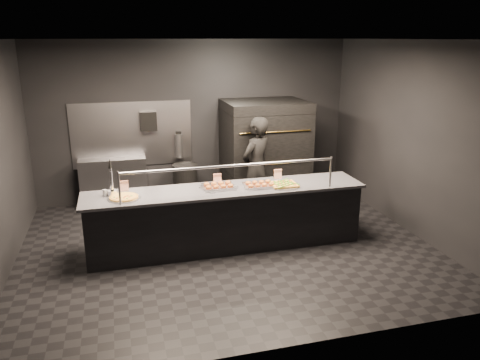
{
  "coord_description": "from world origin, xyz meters",
  "views": [
    {
      "loc": [
        -1.48,
        -6.3,
        3.02
      ],
      "look_at": [
        0.26,
        0.2,
        0.97
      ],
      "focal_mm": 35.0,
      "sensor_mm": 36.0,
      "label": 1
    }
  ],
  "objects_px": {
    "pizza_oven": "(264,151)",
    "round_pizza": "(124,197)",
    "worker": "(256,168)",
    "square_pizza": "(283,185)",
    "slider_tray_b": "(260,185)",
    "beer_tap": "(112,185)",
    "trash_bin": "(185,184)",
    "fire_extinguisher": "(179,145)",
    "slider_tray_a": "(219,186)",
    "prep_shelf": "(114,182)",
    "towel_dispenser": "(148,121)",
    "service_counter": "(226,218)"
  },
  "relations": [
    {
      "from": "slider_tray_a",
      "to": "trash_bin",
      "type": "bearing_deg",
      "value": 95.74
    },
    {
      "from": "square_pizza",
      "to": "slider_tray_b",
      "type": "bearing_deg",
      "value": 170.14
    },
    {
      "from": "service_counter",
      "to": "slider_tray_a",
      "type": "relative_size",
      "value": 7.28
    },
    {
      "from": "fire_extinguisher",
      "to": "slider_tray_a",
      "type": "xyz_separation_m",
      "value": [
        0.25,
        -2.35,
        -0.11
      ]
    },
    {
      "from": "service_counter",
      "to": "fire_extinguisher",
      "type": "distance_m",
      "value": 2.5
    },
    {
      "from": "towel_dispenser",
      "to": "pizza_oven",
      "type": "bearing_deg",
      "value": -13.14
    },
    {
      "from": "beer_tap",
      "to": "square_pizza",
      "type": "xyz_separation_m",
      "value": [
        2.45,
        -0.19,
        -0.13
      ]
    },
    {
      "from": "round_pizza",
      "to": "trash_bin",
      "type": "xyz_separation_m",
      "value": [
        1.15,
        2.12,
        -0.55
      ]
    },
    {
      "from": "slider_tray_b",
      "to": "service_counter",
      "type": "bearing_deg",
      "value": 175.82
    },
    {
      "from": "prep_shelf",
      "to": "towel_dispenser",
      "type": "distance_m",
      "value": 1.31
    },
    {
      "from": "fire_extinguisher",
      "to": "worker",
      "type": "bearing_deg",
      "value": -48.39
    },
    {
      "from": "slider_tray_b",
      "to": "square_pizza",
      "type": "height_order",
      "value": "slider_tray_b"
    },
    {
      "from": "pizza_oven",
      "to": "beer_tap",
      "type": "height_order",
      "value": "pizza_oven"
    },
    {
      "from": "fire_extinguisher",
      "to": "slider_tray_a",
      "type": "height_order",
      "value": "fire_extinguisher"
    },
    {
      "from": "fire_extinguisher",
      "to": "round_pizza",
      "type": "relative_size",
      "value": 1.13
    },
    {
      "from": "pizza_oven",
      "to": "towel_dispenser",
      "type": "relative_size",
      "value": 5.46
    },
    {
      "from": "towel_dispenser",
      "to": "trash_bin",
      "type": "xyz_separation_m",
      "value": [
        0.6,
        -0.33,
        -1.17
      ]
    },
    {
      "from": "service_counter",
      "to": "slider_tray_b",
      "type": "distance_m",
      "value": 0.7
    },
    {
      "from": "service_counter",
      "to": "slider_tray_a",
      "type": "height_order",
      "value": "service_counter"
    },
    {
      "from": "slider_tray_b",
      "to": "worker",
      "type": "xyz_separation_m",
      "value": [
        0.3,
        1.15,
        -0.07
      ]
    },
    {
      "from": "pizza_oven",
      "to": "worker",
      "type": "height_order",
      "value": "pizza_oven"
    },
    {
      "from": "service_counter",
      "to": "fire_extinguisher",
      "type": "height_order",
      "value": "service_counter"
    },
    {
      "from": "prep_shelf",
      "to": "round_pizza",
      "type": "distance_m",
      "value": 2.44
    },
    {
      "from": "beer_tap",
      "to": "trash_bin",
      "type": "bearing_deg",
      "value": 56.55
    },
    {
      "from": "towel_dispenser",
      "to": "beer_tap",
      "type": "distance_m",
      "value": 2.45
    },
    {
      "from": "round_pizza",
      "to": "slider_tray_a",
      "type": "bearing_deg",
      "value": 4.9
    },
    {
      "from": "worker",
      "to": "fire_extinguisher",
      "type": "bearing_deg",
      "value": -83.0
    },
    {
      "from": "service_counter",
      "to": "trash_bin",
      "type": "bearing_deg",
      "value": 98.35
    },
    {
      "from": "slider_tray_b",
      "to": "trash_bin",
      "type": "bearing_deg",
      "value": 110.93
    },
    {
      "from": "fire_extinguisher",
      "to": "worker",
      "type": "distance_m",
      "value": 1.73
    },
    {
      "from": "fire_extinguisher",
      "to": "square_pizza",
      "type": "relative_size",
      "value": 1.03
    },
    {
      "from": "trash_bin",
      "to": "service_counter",
      "type": "bearing_deg",
      "value": -81.65
    },
    {
      "from": "fire_extinguisher",
      "to": "prep_shelf",
      "type": "bearing_deg",
      "value": -176.34
    },
    {
      "from": "trash_bin",
      "to": "round_pizza",
      "type": "bearing_deg",
      "value": -118.38
    },
    {
      "from": "slider_tray_b",
      "to": "towel_dispenser",
      "type": "bearing_deg",
      "value": 119.97
    },
    {
      "from": "fire_extinguisher",
      "to": "round_pizza",
      "type": "distance_m",
      "value": 2.7
    },
    {
      "from": "slider_tray_a",
      "to": "worker",
      "type": "height_order",
      "value": "worker"
    },
    {
      "from": "pizza_oven",
      "to": "beer_tap",
      "type": "distance_m",
      "value": 3.33
    },
    {
      "from": "prep_shelf",
      "to": "fire_extinguisher",
      "type": "distance_m",
      "value": 1.39
    },
    {
      "from": "service_counter",
      "to": "slider_tray_a",
      "type": "bearing_deg",
      "value": 152.56
    },
    {
      "from": "fire_extinguisher",
      "to": "pizza_oven",
      "type": "bearing_deg",
      "value": -17.89
    },
    {
      "from": "towel_dispenser",
      "to": "round_pizza",
      "type": "bearing_deg",
      "value": -102.63
    },
    {
      "from": "pizza_oven",
      "to": "round_pizza",
      "type": "bearing_deg",
      "value": -143.46
    },
    {
      "from": "round_pizza",
      "to": "trash_bin",
      "type": "height_order",
      "value": "round_pizza"
    },
    {
      "from": "round_pizza",
      "to": "slider_tray_a",
      "type": "distance_m",
      "value": 1.35
    },
    {
      "from": "round_pizza",
      "to": "trash_bin",
      "type": "distance_m",
      "value": 2.48
    },
    {
      "from": "round_pizza",
      "to": "towel_dispenser",
      "type": "bearing_deg",
      "value": 77.37
    },
    {
      "from": "square_pizza",
      "to": "worker",
      "type": "bearing_deg",
      "value": 92.58
    },
    {
      "from": "slider_tray_b",
      "to": "worker",
      "type": "bearing_deg",
      "value": 75.54
    },
    {
      "from": "pizza_oven",
      "to": "towel_dispenser",
      "type": "xyz_separation_m",
      "value": [
        -2.1,
        0.49,
        0.58
      ]
    }
  ]
}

